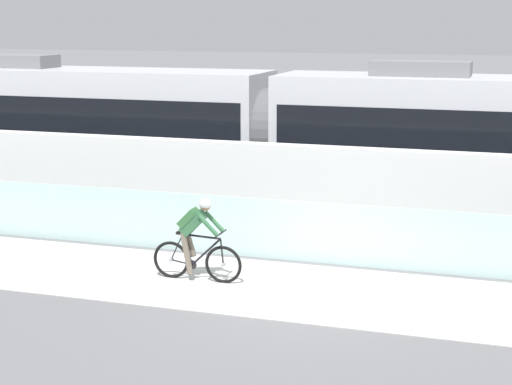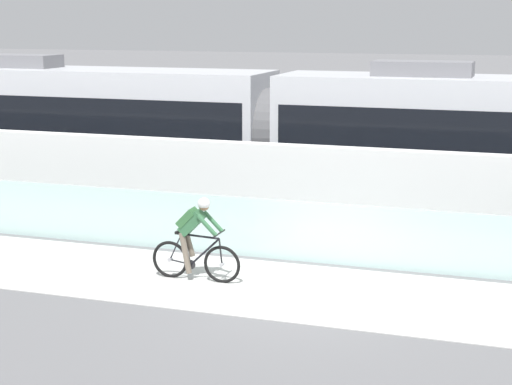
# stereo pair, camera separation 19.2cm
# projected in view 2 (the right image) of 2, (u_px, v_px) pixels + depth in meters

# --- Properties ---
(ground_plane) EXTENTS (200.00, 200.00, 0.00)m
(ground_plane) POSITION_uv_depth(u_px,v_px,m) (300.00, 291.00, 15.08)
(ground_plane) COLOR slate
(bike_path_deck) EXTENTS (32.00, 3.20, 0.01)m
(bike_path_deck) POSITION_uv_depth(u_px,v_px,m) (300.00, 291.00, 15.08)
(bike_path_deck) COLOR beige
(bike_path_deck) RESTS_ON ground
(glass_parapet) EXTENTS (32.00, 0.05, 1.24)m
(glass_parapet) POSITION_uv_depth(u_px,v_px,m) (325.00, 233.00, 16.67)
(glass_parapet) COLOR silver
(glass_parapet) RESTS_ON ground
(concrete_barrier_wall) EXTENTS (32.00, 0.36, 2.10)m
(concrete_barrier_wall) POSITION_uv_depth(u_px,v_px,m) (344.00, 195.00, 18.26)
(concrete_barrier_wall) COLOR white
(concrete_barrier_wall) RESTS_ON ground
(tram_rail_near) EXTENTS (32.00, 0.08, 0.01)m
(tram_rail_near) POSITION_uv_depth(u_px,v_px,m) (365.00, 216.00, 20.78)
(tram_rail_near) COLOR #595654
(tram_rail_near) RESTS_ON ground
(tram_rail_far) EXTENTS (32.00, 0.08, 0.01)m
(tram_rail_far) POSITION_uv_depth(u_px,v_px,m) (375.00, 204.00, 22.11)
(tram_rail_far) COLOR #595654
(tram_rail_far) RESTS_ON ground
(tram) EXTENTS (22.56, 2.54, 3.81)m
(tram) POSITION_uv_depth(u_px,v_px,m) (274.00, 133.00, 21.85)
(tram) COLOR silver
(tram) RESTS_ON ground
(cyclist_on_bike) EXTENTS (1.77, 0.58, 1.61)m
(cyclist_on_bike) POSITION_uv_depth(u_px,v_px,m) (195.00, 239.00, 15.54)
(cyclist_on_bike) COLOR black
(cyclist_on_bike) RESTS_ON ground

